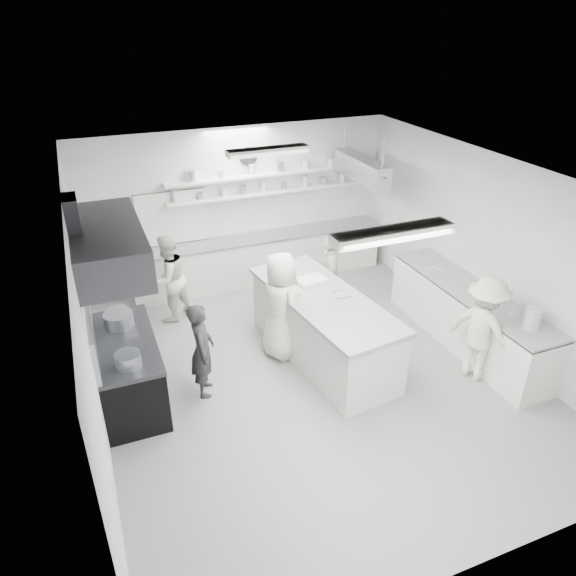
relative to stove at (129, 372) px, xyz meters
name	(u,v)px	position (x,y,z in m)	size (l,w,h in m)	color
floor	(312,372)	(2.60, -0.40, -0.46)	(6.00, 7.00, 0.02)	#9C9C9C
ceiling	(317,178)	(2.60, -0.40, 2.56)	(6.00, 7.00, 0.02)	white
wall_back	(239,206)	(2.60, 3.10, 1.05)	(6.00, 0.04, 3.00)	silver
wall_front	(484,462)	(2.60, -3.90, 1.05)	(6.00, 0.04, 3.00)	silver
wall_left	(87,327)	(-0.40, -0.40, 1.05)	(0.04, 7.00, 3.00)	silver
wall_right	(488,251)	(5.60, -0.40, 1.05)	(0.04, 7.00, 3.00)	silver
stove	(129,372)	(0.00, 0.00, 0.00)	(0.80, 1.80, 0.90)	black
exhaust_hood	(107,245)	(0.00, 0.00, 1.90)	(0.85, 2.00, 0.50)	#2D2E32
back_counter	(260,259)	(2.90, 2.80, 0.01)	(5.00, 0.60, 0.92)	silver
shelf_lower	(275,191)	(3.30, 2.97, 1.30)	(4.20, 0.26, 0.04)	silver
shelf_upper	(275,173)	(3.30, 2.97, 1.65)	(4.20, 0.26, 0.04)	silver
pass_through_window	(172,218)	(1.30, 3.08, 1.00)	(1.30, 0.04, 1.00)	black
wall_clock	(248,156)	(2.80, 3.06, 2.00)	(0.32, 0.32, 0.05)	white
right_counter	(468,318)	(5.25, -0.60, 0.02)	(0.74, 3.30, 0.94)	silver
pot_rack	(361,169)	(4.60, 2.00, 1.85)	(0.30, 1.60, 0.40)	#9DA4AD
light_fixture_front	(393,233)	(2.60, -2.20, 2.49)	(1.30, 0.25, 0.10)	silver
light_fixture_rear	(268,151)	(2.60, 1.40, 2.49)	(1.30, 0.25, 0.10)	silver
prep_island	(323,329)	(2.92, -0.09, 0.06)	(1.03, 2.77, 1.02)	silver
stove_pot	(119,321)	(0.00, 0.41, 0.58)	(0.41, 0.41, 0.25)	#9DA4AD
cook_stove	(202,350)	(0.99, -0.24, 0.26)	(0.52, 0.34, 1.43)	#282828
cook_back	(168,278)	(0.95, 1.96, 0.34)	(0.76, 0.60, 1.57)	beige
cook_island_left	(281,306)	(2.34, 0.23, 0.42)	(0.85, 0.55, 1.74)	beige
cook_island_right	(330,276)	(3.62, 1.13, 0.28)	(0.85, 0.36, 1.46)	beige
cook_right	(483,329)	(4.83, -1.38, 0.37)	(1.05, 0.61, 1.63)	beige
bowl_island_a	(341,296)	(3.19, -0.11, 0.60)	(0.25, 0.25, 0.06)	#9DA4AD
bowl_island_b	(306,296)	(2.70, 0.08, 0.60)	(0.17, 0.17, 0.05)	silver
bowl_right	(434,271)	(5.11, 0.22, 0.52)	(0.22, 0.22, 0.05)	silver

